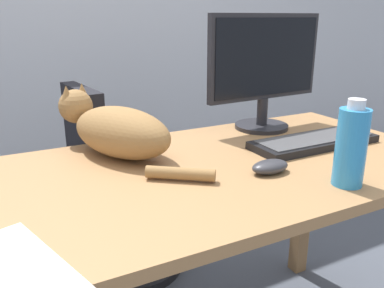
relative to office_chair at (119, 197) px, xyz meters
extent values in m
cube|color=#9E7247|center=(0.08, -0.70, 0.36)|extent=(1.44, 0.73, 0.03)
cube|color=olive|center=(0.74, -0.39, -0.02)|extent=(0.06, 0.06, 0.72)
cylinder|color=black|center=(0.05, 0.01, -0.36)|extent=(0.48, 0.48, 0.04)
cylinder|color=black|center=(0.05, 0.01, -0.16)|extent=(0.06, 0.06, 0.43)
cylinder|color=black|center=(0.05, 0.01, 0.08)|extent=(0.44, 0.44, 0.06)
cube|color=black|center=(-0.14, -0.01, 0.31)|extent=(0.10, 0.36, 0.40)
cylinder|color=#232328|center=(0.44, -0.44, 0.38)|extent=(0.20, 0.20, 0.01)
cylinder|color=#232328|center=(0.44, -0.44, 0.44)|extent=(0.04, 0.04, 0.10)
cube|color=#232328|center=(0.44, -0.44, 0.64)|extent=(0.48, 0.05, 0.30)
cube|color=black|center=(0.44, -0.46, 0.64)|extent=(0.45, 0.03, 0.27)
cube|color=black|center=(0.46, -0.69, 0.39)|extent=(0.44, 0.15, 0.02)
cube|color=#444447|center=(0.46, -0.69, 0.40)|extent=(0.40, 0.12, 0.00)
ellipsoid|color=olive|center=(-0.13, -0.50, 0.45)|extent=(0.31, 0.40, 0.15)
sphere|color=olive|center=(-0.22, -0.31, 0.50)|extent=(0.11, 0.11, 0.11)
cone|color=olive|center=(-0.24, -0.32, 0.55)|extent=(0.04, 0.04, 0.04)
cone|color=olive|center=(-0.19, -0.29, 0.55)|extent=(0.04, 0.04, 0.04)
cylinder|color=olive|center=(-0.05, -0.75, 0.40)|extent=(0.16, 0.13, 0.03)
ellipsoid|color=#333338|center=(0.18, -0.82, 0.39)|extent=(0.11, 0.06, 0.04)
cylinder|color=#2D8CD1|center=(0.31, -0.97, 0.47)|extent=(0.08, 0.08, 0.19)
cylinder|color=silver|center=(0.31, -0.97, 0.58)|extent=(0.04, 0.04, 0.02)
camera|label=1|loc=(-0.46, -1.60, 0.78)|focal=37.08mm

